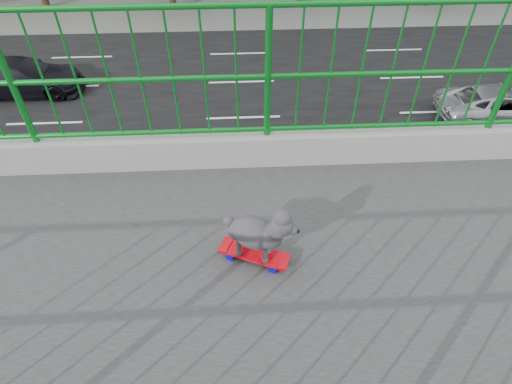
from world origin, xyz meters
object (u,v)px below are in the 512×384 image
at_px(car_0, 139,239).
at_px(car_2, 498,105).
at_px(car_3, 22,77).
at_px(skateboard, 254,254).
at_px(poodle, 258,232).

distance_m(car_0, car_2, 14.66).
height_order(car_2, car_3, car_3).
xyz_separation_m(car_2, car_3, (-3.20, -19.67, 0.08)).
bearing_deg(car_3, skateboard, -148.60).
distance_m(poodle, car_2, 17.25).
bearing_deg(skateboard, poodle, 90.00).
relative_size(poodle, car_3, 0.10).
bearing_deg(car_0, car_2, 115.89).
height_order(skateboard, poodle, poodle).
relative_size(skateboard, car_2, 0.11).
relative_size(skateboard, car_3, 0.10).
relative_size(poodle, car_0, 0.12).
xyz_separation_m(poodle, car_0, (-5.76, -2.91, -6.58)).
xyz_separation_m(skateboard, car_0, (-5.75, -2.89, -6.32)).
bearing_deg(car_3, car_2, -99.24).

